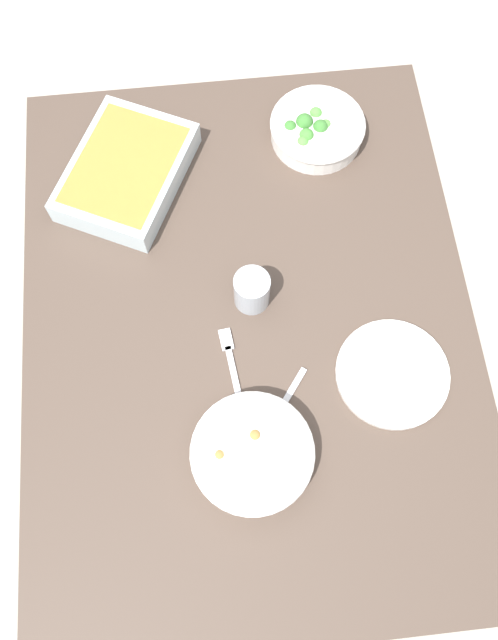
{
  "coord_description": "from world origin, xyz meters",
  "views": [
    {
      "loc": [
        0.47,
        -0.05,
        1.97
      ],
      "look_at": [
        0.0,
        0.0,
        0.74
      ],
      "focal_mm": 36.96,
      "sensor_mm": 36.0,
      "label": 1
    }
  ],
  "objects_px": {
    "drink_cup": "(252,291)",
    "side_plate": "(392,374)",
    "broccoli_bowl": "(317,129)",
    "spoon_by_stew": "(275,418)",
    "stew_bowl": "(252,454)",
    "baking_dish": "(126,171)",
    "fork_on_table": "(232,364)"
  },
  "relations": [
    {
      "from": "drink_cup",
      "to": "side_plate",
      "type": "bearing_deg",
      "value": 53.56
    },
    {
      "from": "fork_on_table",
      "to": "drink_cup",
      "type": "bearing_deg",
      "value": 158.16
    },
    {
      "from": "stew_bowl",
      "to": "drink_cup",
      "type": "relative_size",
      "value": 2.64
    },
    {
      "from": "side_plate",
      "to": "spoon_by_stew",
      "type": "relative_size",
      "value": 1.45
    },
    {
      "from": "stew_bowl",
      "to": "side_plate",
      "type": "distance_m",
      "value": 0.32
    },
    {
      "from": "fork_on_table",
      "to": "stew_bowl",
      "type": "bearing_deg",
      "value": 6.39
    },
    {
      "from": "broccoli_bowl",
      "to": "side_plate",
      "type": "relative_size",
      "value": 0.95
    },
    {
      "from": "spoon_by_stew",
      "to": "side_plate",
      "type": "bearing_deg",
      "value": 104.73
    },
    {
      "from": "baking_dish",
      "to": "side_plate",
      "type": "bearing_deg",
      "value": 44.67
    },
    {
      "from": "baking_dish",
      "to": "spoon_by_stew",
      "type": "distance_m",
      "value": 0.61
    },
    {
      "from": "stew_bowl",
      "to": "spoon_by_stew",
      "type": "relative_size",
      "value": 1.49
    },
    {
      "from": "stew_bowl",
      "to": "fork_on_table",
      "type": "height_order",
      "value": "stew_bowl"
    },
    {
      "from": "baking_dish",
      "to": "drink_cup",
      "type": "relative_size",
      "value": 4.31
    },
    {
      "from": "stew_bowl",
      "to": "drink_cup",
      "type": "xyz_separation_m",
      "value": [
        -0.32,
        0.03,
        0.01
      ]
    },
    {
      "from": "broccoli_bowl",
      "to": "baking_dish",
      "type": "bearing_deg",
      "value": -80.86
    },
    {
      "from": "spoon_by_stew",
      "to": "stew_bowl",
      "type": "bearing_deg",
      "value": -37.12
    },
    {
      "from": "drink_cup",
      "to": "side_plate",
      "type": "xyz_separation_m",
      "value": [
        0.19,
        0.25,
        -0.03
      ]
    },
    {
      "from": "stew_bowl",
      "to": "baking_dish",
      "type": "height_order",
      "value": "same"
    },
    {
      "from": "drink_cup",
      "to": "spoon_by_stew",
      "type": "height_order",
      "value": "drink_cup"
    },
    {
      "from": "baking_dish",
      "to": "fork_on_table",
      "type": "bearing_deg",
      "value": 22.37
    },
    {
      "from": "drink_cup",
      "to": "stew_bowl",
      "type": "bearing_deg",
      "value": -6.06
    },
    {
      "from": "drink_cup",
      "to": "side_plate",
      "type": "height_order",
      "value": "drink_cup"
    },
    {
      "from": "stew_bowl",
      "to": "drink_cup",
      "type": "height_order",
      "value": "drink_cup"
    },
    {
      "from": "stew_bowl",
      "to": "broccoli_bowl",
      "type": "height_order",
      "value": "broccoli_bowl"
    },
    {
      "from": "stew_bowl",
      "to": "side_plate",
      "type": "xyz_separation_m",
      "value": [
        -0.13,
        0.29,
        -0.03
      ]
    },
    {
      "from": "drink_cup",
      "to": "side_plate",
      "type": "distance_m",
      "value": 0.32
    },
    {
      "from": "stew_bowl",
      "to": "broccoli_bowl",
      "type": "relative_size",
      "value": 1.07
    },
    {
      "from": "stew_bowl",
      "to": "baking_dish",
      "type": "distance_m",
      "value": 0.66
    },
    {
      "from": "stew_bowl",
      "to": "baking_dish",
      "type": "relative_size",
      "value": 0.61
    },
    {
      "from": "spoon_by_stew",
      "to": "fork_on_table",
      "type": "relative_size",
      "value": 0.85
    },
    {
      "from": "broccoli_bowl",
      "to": "drink_cup",
      "type": "bearing_deg",
      "value": -26.11
    },
    {
      "from": "broccoli_bowl",
      "to": "spoon_by_stew",
      "type": "distance_m",
      "value": 0.65
    }
  ]
}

